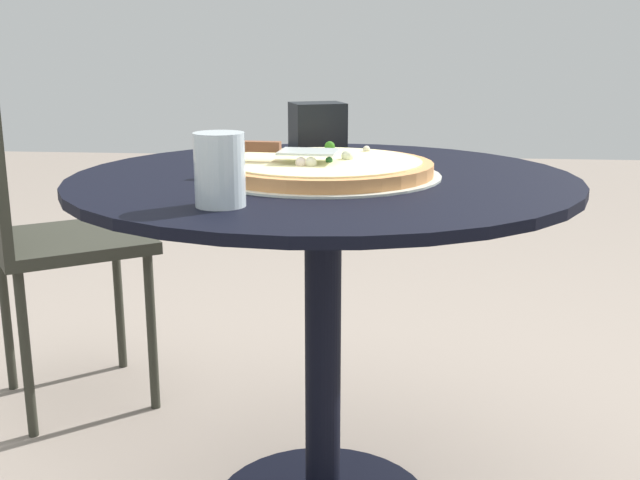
# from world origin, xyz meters

# --- Properties ---
(patio_table) EXTENTS (0.91, 0.91, 0.68)m
(patio_table) POSITION_xyz_m (0.00, 0.00, 0.52)
(patio_table) COLOR black
(patio_table) RESTS_ON ground
(pizza_on_tray) EXTENTS (0.42, 0.42, 0.05)m
(pizza_on_tray) POSITION_xyz_m (0.00, 0.01, 0.70)
(pizza_on_tray) COLOR silver
(pizza_on_tray) RESTS_ON patio_table
(pizza_server) EXTENTS (0.21, 0.09, 0.02)m
(pizza_server) POSITION_xyz_m (0.08, 0.03, 0.73)
(pizza_server) COLOR silver
(pizza_server) RESTS_ON pizza_on_tray
(drinking_cup) EXTENTS (0.07, 0.07, 0.11)m
(drinking_cup) POSITION_xyz_m (0.12, 0.28, 0.73)
(drinking_cup) COLOR silver
(drinking_cup) RESTS_ON patio_table
(napkin_dispenser) EXTENTS (0.13, 0.12, 0.11)m
(napkin_dispenser) POSITION_xyz_m (0.04, -0.30, 0.73)
(napkin_dispenser) COLOR black
(napkin_dispenser) RESTS_ON patio_table
(patio_chair_near) EXTENTS (0.50, 0.50, 0.90)m
(patio_chair_near) POSITION_xyz_m (0.74, -0.40, 0.51)
(patio_chair_near) COLOR #303127
(patio_chair_near) RESTS_ON ground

